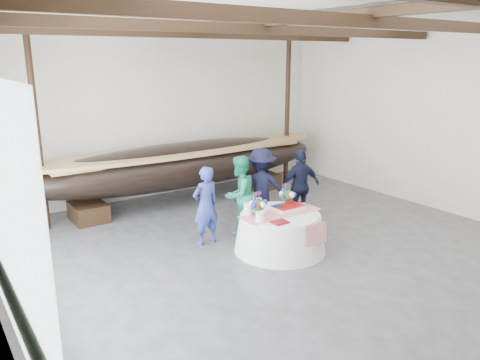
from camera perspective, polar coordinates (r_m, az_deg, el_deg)
floor at (r=8.84m, az=8.81°, el=-10.59°), size 10.00×12.00×0.01m
wall_back at (r=13.07m, az=-9.29°, el=8.01°), size 10.00×0.02×4.50m
wall_right at (r=12.12m, az=26.81°, el=6.08°), size 0.02×12.00×4.50m
ceiling at (r=8.02m, az=10.16°, el=19.86°), size 10.00×12.00×0.01m
pavilion_structure at (r=8.61m, az=5.92°, el=16.33°), size 9.80×11.76×4.50m
longboat_display at (r=12.32m, az=-6.85°, el=1.90°), size 8.56×1.71×1.60m
banquet_table at (r=9.38m, az=4.91°, el=-6.32°), size 1.82×1.82×0.78m
tabletop_items at (r=9.32m, az=4.13°, el=-2.91°), size 1.70×1.03×0.40m
guest_woman_blue at (r=9.57m, az=-4.21°, el=-3.13°), size 0.63×0.44×1.64m
guest_woman_teal at (r=10.12m, az=-0.07°, el=-1.83°), size 0.99×0.86×1.73m
guest_man_left at (r=10.49m, az=2.57°, el=-0.99°), size 1.35×1.18×1.81m
guest_man_right at (r=10.93m, az=7.36°, el=-0.72°), size 1.06×0.57×1.71m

